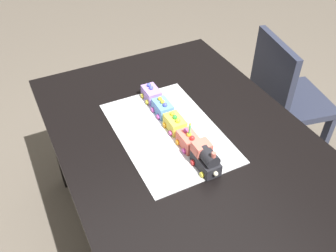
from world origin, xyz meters
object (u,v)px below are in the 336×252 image
at_px(cake_locomotive, 206,158).
at_px(birthday_candle, 190,128).
at_px(cake_car_caboose_sky_blue, 163,108).
at_px(dining_table, 182,153).
at_px(cake_car_hopper_lavender, 151,94).
at_px(cake_car_tanker_coral, 189,140).
at_px(chair, 284,99).
at_px(cake_car_flatbed_lemon, 175,123).

distance_m(cake_locomotive, birthday_candle, 0.14).
bearing_deg(birthday_candle, cake_car_caboose_sky_blue, 0.00).
distance_m(dining_table, cake_car_hopper_lavender, 0.31).
height_order(cake_locomotive, cake_car_hopper_lavender, cake_locomotive).
xyz_separation_m(cake_car_tanker_coral, birthday_candle, (-0.00, -0.00, 0.07)).
distance_m(cake_car_caboose_sky_blue, cake_car_hopper_lavender, 0.12).
xyz_separation_m(cake_locomotive, birthday_candle, (0.12, -0.00, 0.05)).
height_order(cake_locomotive, cake_car_tanker_coral, cake_locomotive).
height_order(chair, cake_locomotive, same).
relative_size(chair, birthday_candle, 15.51).
bearing_deg(dining_table, cake_car_hopper_lavender, 2.96).
distance_m(chair, cake_car_flatbed_lemon, 0.93).
xyz_separation_m(cake_car_caboose_sky_blue, birthday_candle, (-0.24, -0.00, 0.07)).
xyz_separation_m(cake_car_tanker_coral, cake_car_caboose_sky_blue, (0.24, 0.00, 0.00)).
relative_size(cake_car_flatbed_lemon, cake_car_caboose_sky_blue, 1.00).
height_order(chair, cake_car_caboose_sky_blue, chair).
bearing_deg(birthday_candle, cake_car_flatbed_lemon, 0.00).
bearing_deg(cake_car_hopper_lavender, cake_car_caboose_sky_blue, 180.00).
height_order(dining_table, cake_car_caboose_sky_blue, cake_car_caboose_sky_blue).
xyz_separation_m(dining_table, cake_car_hopper_lavender, (0.28, 0.01, 0.14)).
bearing_deg(cake_car_hopper_lavender, cake_locomotive, -180.00).
bearing_deg(dining_table, cake_locomotive, 175.91).
distance_m(cake_locomotive, cake_car_hopper_lavender, 0.48).
height_order(cake_car_tanker_coral, birthday_candle, birthday_candle).
distance_m(cake_car_tanker_coral, cake_car_caboose_sky_blue, 0.24).
distance_m(dining_table, cake_car_flatbed_lemon, 0.15).
xyz_separation_m(cake_car_hopper_lavender, birthday_candle, (-0.36, -0.00, 0.07)).
bearing_deg(cake_locomotive, dining_table, -4.09).
bearing_deg(cake_locomotive, cake_car_caboose_sky_blue, 0.00).
height_order(dining_table, cake_car_tanker_coral, cake_car_tanker_coral).
bearing_deg(cake_car_flatbed_lemon, cake_locomotive, -180.00).
height_order(chair, cake_car_tanker_coral, chair).
relative_size(chair, cake_car_tanker_coral, 8.60).
xyz_separation_m(cake_car_flatbed_lemon, birthday_candle, (-0.12, -0.00, 0.07)).
bearing_deg(birthday_candle, chair, -67.75).
xyz_separation_m(cake_locomotive, cake_car_flatbed_lemon, (0.25, 0.00, -0.02)).
bearing_deg(cake_car_caboose_sky_blue, cake_car_hopper_lavender, -0.00).
bearing_deg(cake_locomotive, cake_car_hopper_lavender, 0.00).
distance_m(cake_car_flatbed_lemon, birthday_candle, 0.14).
xyz_separation_m(chair, cake_car_hopper_lavender, (0.01, 0.85, 0.30)).
distance_m(cake_locomotive, cake_car_flatbed_lemon, 0.25).
xyz_separation_m(dining_table, cake_car_tanker_coral, (-0.07, 0.01, 0.14)).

